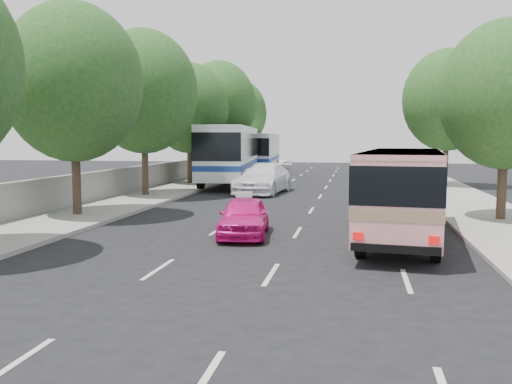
% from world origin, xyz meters
% --- Properties ---
extents(ground, '(120.00, 120.00, 0.00)m').
position_xyz_m(ground, '(0.00, 0.00, 0.00)').
color(ground, black).
rests_on(ground, ground).
extents(sidewalk_left, '(4.00, 90.00, 0.15)m').
position_xyz_m(sidewalk_left, '(-8.50, 20.00, 0.07)').
color(sidewalk_left, '#9E998E').
rests_on(sidewalk_left, ground).
extents(sidewalk_right, '(4.00, 90.00, 0.12)m').
position_xyz_m(sidewalk_right, '(8.50, 20.00, 0.06)').
color(sidewalk_right, '#9E998E').
rests_on(sidewalk_right, ground).
extents(low_wall, '(0.30, 90.00, 1.50)m').
position_xyz_m(low_wall, '(-10.30, 20.00, 0.90)').
color(low_wall, '#9E998E').
rests_on(low_wall, sidewalk_left).
extents(tree_left_b, '(5.70, 5.70, 8.88)m').
position_xyz_m(tree_left_b, '(-8.42, 5.94, 5.82)').
color(tree_left_b, '#38281E').
rests_on(tree_left_b, ground).
extents(tree_left_c, '(6.00, 6.00, 9.35)m').
position_xyz_m(tree_left_c, '(-8.62, 13.94, 6.12)').
color(tree_left_c, '#38281E').
rests_on(tree_left_c, ground).
extents(tree_left_d, '(5.52, 5.52, 8.60)m').
position_xyz_m(tree_left_d, '(-8.52, 21.94, 5.63)').
color(tree_left_d, '#38281E').
rests_on(tree_left_d, ground).
extents(tree_left_e, '(6.30, 6.30, 9.82)m').
position_xyz_m(tree_left_e, '(-8.42, 29.94, 6.43)').
color(tree_left_e, '#38281E').
rests_on(tree_left_e, ground).
extents(tree_left_f, '(5.88, 5.88, 9.16)m').
position_xyz_m(tree_left_f, '(-8.62, 37.94, 6.00)').
color(tree_left_f, '#38281E').
rests_on(tree_left_f, ground).
extents(tree_right_near, '(5.10, 5.10, 7.95)m').
position_xyz_m(tree_right_near, '(8.78, 7.94, 5.20)').
color(tree_right_near, '#38281E').
rests_on(tree_right_near, ground).
extents(tree_right_far, '(6.00, 6.00, 9.35)m').
position_xyz_m(tree_right_far, '(9.08, 23.94, 6.12)').
color(tree_right_far, '#38281E').
rests_on(tree_right_far, ground).
extents(pink_bus, '(3.35, 9.33, 2.91)m').
position_xyz_m(pink_bus, '(4.50, 3.30, 1.81)').
color(pink_bus, pink).
rests_on(pink_bus, ground).
extents(pink_taxi, '(1.98, 4.04, 1.33)m').
position_xyz_m(pink_taxi, '(-0.71, 3.00, 0.66)').
color(pink_taxi, '#E61485').
rests_on(pink_taxi, ground).
extents(white_pickup, '(3.16, 6.38, 1.78)m').
position_xyz_m(white_pickup, '(-2.53, 17.34, 0.89)').
color(white_pickup, white).
rests_on(white_pickup, ground).
extents(tour_coach_front, '(4.47, 14.04, 4.13)m').
position_xyz_m(tour_coach_front, '(-5.96, 23.29, 2.49)').
color(tour_coach_front, white).
rests_on(tour_coach_front, ground).
extents(tour_coach_rear, '(3.55, 12.66, 3.74)m').
position_xyz_m(tour_coach_rear, '(-6.30, 38.24, 2.25)').
color(tour_coach_rear, silver).
rests_on(tour_coach_rear, ground).
extents(taxi_roof_sign, '(0.57, 0.24, 0.18)m').
position_xyz_m(taxi_roof_sign, '(-0.71, 3.00, 1.42)').
color(taxi_roof_sign, silver).
rests_on(taxi_roof_sign, pink_taxi).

